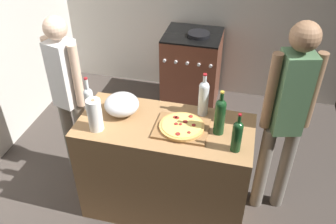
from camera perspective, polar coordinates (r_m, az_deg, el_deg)
ground_plane at (r=3.92m, az=-0.89°, el=-6.05°), size 3.84×3.27×0.02m
counter at (r=3.05m, az=-0.46°, el=-8.90°), size 1.35×0.62×0.93m
cutting_board at (r=2.70m, az=2.19°, el=-2.59°), size 0.40×0.32×0.02m
pizza at (r=2.68m, az=2.20°, el=-2.23°), size 0.34×0.34×0.03m
mixing_bowl at (r=2.84m, az=-7.35°, el=1.21°), size 0.27×0.27×0.17m
paper_towel_roll at (r=2.68m, az=-11.52°, el=-0.46°), size 0.11×0.11×0.26m
wine_bottle_green at (r=2.85m, az=-12.43°, el=1.89°), size 0.07×0.07×0.33m
wine_bottle_clear at (r=2.60m, az=8.24°, el=-0.48°), size 0.08×0.08×0.36m
wine_bottle_dark at (r=2.48m, az=10.90°, el=-3.59°), size 0.07×0.07×0.31m
wine_bottle_amber at (r=2.78m, az=5.67°, el=2.44°), size 0.08×0.08×0.36m
stove at (r=4.41m, az=3.76°, el=6.76°), size 0.65×0.61×0.97m
person_in_stripes at (r=3.27m, az=-15.64°, el=3.07°), size 0.35×0.25×1.60m
person_in_red at (r=2.85m, az=18.33°, el=-0.21°), size 0.37×0.25×1.74m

